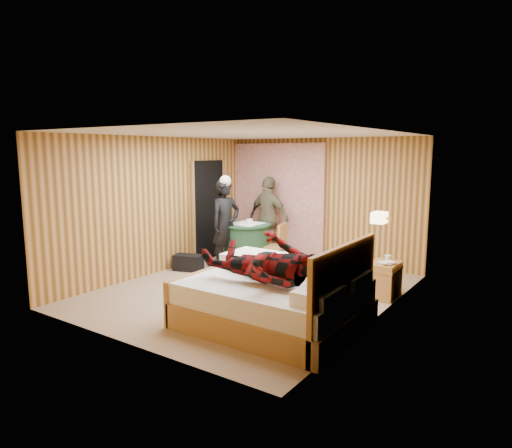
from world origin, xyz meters
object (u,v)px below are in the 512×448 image
Objects in this scene: round_table at (247,244)px; chair_near at (277,243)px; nightstand at (384,279)px; woman_standing at (226,225)px; wall_lamp at (380,218)px; chair_far at (267,233)px; bed at (276,300)px; duffel_bag at (188,263)px; man_at_table at (269,218)px; man_on_bed at (269,251)px.

chair_near reaches higher than round_table.
nightstand is 2.93m from round_table.
chair_near is 1.04m from woman_standing.
woman_standing is (-3.12, 0.44, -0.44)m from wall_lamp.
chair_near is (0.62, -0.59, -0.03)m from chair_far.
bed is 3.76m from chair_far.
duffel_bag is 2.00m from man_at_table.
duffel_bag is (-0.70, -0.93, -0.28)m from round_table.
man_at_table reaches higher than wall_lamp.
chair_near is (0.61, 0.16, 0.08)m from round_table.
man_on_bed reaches higher than chair_near.
wall_lamp reaches higher than chair_near.
man_on_bed is at bearing -114.46° from wall_lamp.
duffel_bag is (-2.83, 1.40, -0.19)m from bed.
wall_lamp is at bearing -16.27° from round_table.
nightstand is (0.76, 1.92, -0.06)m from bed.
chair_near is at bearing 166.05° from nightstand.
man_at_table reaches higher than chair_far.
chair_near is at bearing 156.40° from wall_lamp.
nightstand is at bearing -8.02° from round_table.
round_table is 0.54× the size of man_on_bed.
duffel_bag is (-3.63, -0.07, -1.15)m from wall_lamp.
duffel_bag is at bearing -60.41° from chair_near.
chair_near is at bearing -54.55° from chair_far.
round_table is at bearing -8.48° from woman_standing.
chair_far is 0.54× the size of man_at_table.
woman_standing is at bearing 140.59° from bed.
woman_standing reaches higher than chair_near.
nightstand is (-0.04, 0.45, -1.02)m from wall_lamp.
chair_far is 0.53× the size of man_on_bed.
duffel_bag is 3.41m from man_on_bed.
duffel_bag is 0.30× the size of man_on_bed.
duffel_bag is at bearing -171.75° from nightstand.
chair_near is 1.64× the size of duffel_bag.
woman_standing is (-3.08, -0.01, 0.57)m from nightstand.
chair_near is at bearing 14.79° from round_table.
bed is at bearing 132.06° from man_at_table.
round_table is 0.63m from chair_near.
bed is 2.07m from nightstand.
man_on_bed is (-0.73, -2.15, 0.74)m from nightstand.
nightstand is at bearing 65.80° from chair_near.
nightstand reaches higher than duffel_bag.
wall_lamp is 3.40m from man_at_table.
round_table is 0.76m from chair_far.
chair_near is 0.49× the size of man_on_bed.
wall_lamp is 0.30× the size of chair_near.
duffel_bag is (-0.68, -1.68, -0.39)m from chair_far.
man_on_bed is at bearing -82.07° from bed.
bed reaches higher than round_table.
woman_standing is 1.24m from man_at_table.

